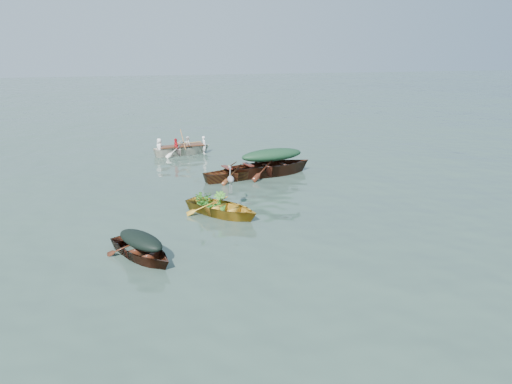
% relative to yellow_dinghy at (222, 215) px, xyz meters
% --- Properties ---
extents(ground, '(140.00, 140.00, 0.00)m').
position_rel_yellow_dinghy_xyz_m(ground, '(1.77, -0.55, 0.00)').
color(ground, '#394F44').
rests_on(ground, ground).
extents(yellow_dinghy, '(3.36, 3.50, 0.93)m').
position_rel_yellow_dinghy_xyz_m(yellow_dinghy, '(0.00, 0.00, 0.00)').
color(yellow_dinghy, '#C78726').
rests_on(yellow_dinghy, ground).
extents(dark_covered_boat, '(2.66, 3.27, 0.75)m').
position_rel_yellow_dinghy_xyz_m(dark_covered_boat, '(-2.61, -2.85, 0.00)').
color(dark_covered_boat, '#442110').
rests_on(dark_covered_boat, ground).
extents(green_tarp_boat, '(5.21, 2.53, 1.21)m').
position_rel_yellow_dinghy_xyz_m(green_tarp_boat, '(2.88, 4.53, 0.00)').
color(green_tarp_boat, '#451810').
rests_on(green_tarp_boat, ground).
extents(open_wooden_boat, '(4.24, 2.29, 0.93)m').
position_rel_yellow_dinghy_xyz_m(open_wooden_boat, '(1.36, 4.22, 0.00)').
color(open_wooden_boat, brown).
rests_on(open_wooden_boat, ground).
extents(rowed_boat, '(4.13, 1.88, 0.93)m').
position_rel_yellow_dinghy_xyz_m(rowed_boat, '(-0.45, 9.34, 0.00)').
color(rowed_boat, white).
rests_on(rowed_boat, ground).
extents(dark_tarp_cover, '(1.46, 1.80, 0.40)m').
position_rel_yellow_dinghy_xyz_m(dark_tarp_cover, '(-2.61, -2.85, 0.57)').
color(dark_tarp_cover, black).
rests_on(dark_tarp_cover, dark_covered_boat).
extents(green_tarp_cover, '(2.86, 1.39, 0.52)m').
position_rel_yellow_dinghy_xyz_m(green_tarp_cover, '(2.88, 4.53, 0.86)').
color(green_tarp_cover, '#173924').
rests_on(green_tarp_cover, green_tarp_boat).
extents(thwart_benches, '(2.16, 1.26, 0.04)m').
position_rel_yellow_dinghy_xyz_m(thwart_benches, '(1.36, 4.22, 0.48)').
color(thwart_benches, '#491811').
rests_on(thwart_benches, open_wooden_boat).
extents(heron, '(0.48, 0.48, 0.92)m').
position_rel_yellow_dinghy_xyz_m(heron, '(0.37, 0.41, 0.92)').
color(heron, gray).
rests_on(heron, yellow_dinghy).
extents(dinghy_weeds, '(1.12, 1.14, 0.60)m').
position_rel_yellow_dinghy_xyz_m(dinghy_weeds, '(-0.35, 0.43, 0.76)').
color(dinghy_weeds, '#32771F').
rests_on(dinghy_weeds, yellow_dinghy).
extents(rowers, '(2.93, 1.55, 0.76)m').
position_rel_yellow_dinghy_xyz_m(rowers, '(-0.45, 9.34, 0.85)').
color(rowers, white).
rests_on(rowers, rowed_boat).
extents(oars, '(1.05, 2.66, 0.06)m').
position_rel_yellow_dinghy_xyz_m(oars, '(-0.45, 9.34, 0.50)').
color(oars, olive).
rests_on(oars, rowed_boat).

